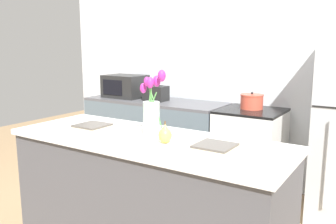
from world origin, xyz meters
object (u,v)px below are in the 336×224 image
plate_setting_left (92,126)px  flower_vase (152,111)px  toaster (156,93)px  cooking_pot (252,101)px  stove_range (250,154)px  pear_figurine (165,134)px  plate_setting_right (215,147)px  microwave (125,86)px

plate_setting_left → flower_vase: bearing=1.2°
toaster → cooking_pot: bearing=4.2°
stove_range → plate_setting_left: bearing=-109.6°
stove_range → pear_figurine: (0.07, -1.65, 0.56)m
toaster → cooking_pot: (1.10, 0.08, -0.01)m
plate_setting_left → toaster: (-0.56, 1.57, 0.02)m
flower_vase → plate_setting_left: size_ratio=1.48×
plate_setting_left → plate_setting_right: same height
toaster → cooking_pot: toaster is taller
pear_figurine → plate_setting_right: 0.30m
flower_vase → toaster: bearing=124.2°
stove_range → plate_setting_right: plate_setting_right is taller
plate_setting_right → flower_vase: bearing=178.6°
stove_range → pear_figurine: size_ratio=6.96×
pear_figurine → microwave: microwave is taller
pear_figurine → microwave: size_ratio=0.27×
stove_range → plate_setting_right: (0.37, -1.59, 0.52)m
pear_figurine → cooking_pot: pear_figurine is taller
toaster → microwave: 0.48m
pear_figurine → flower_vase: bearing=155.1°
toaster → plate_setting_left: bearing=-70.4°
flower_vase → cooking_pot: bearing=88.4°
plate_setting_right → microwave: microwave is taller
stove_range → flower_vase: flower_vase is taller
toaster → microwave: size_ratio=0.58×
microwave → cooking_pot: bearing=2.0°
stove_range → toaster: size_ratio=3.22×
plate_setting_right → cooking_pot: 1.69m
flower_vase → pear_figurine: 0.19m
plate_setting_right → toaster: 2.16m
plate_setting_left → plate_setting_right: size_ratio=1.00×
plate_setting_right → plate_setting_left: bearing=180.0°
plate_setting_right → microwave: (-1.97, 1.59, 0.07)m
flower_vase → plate_setting_right: bearing=-1.4°
stove_range → toaster: 1.25m
microwave → toaster: bearing=-3.0°
plate_setting_left → toaster: size_ratio=1.01×
plate_setting_right → cooking_pot: (-0.39, 1.65, 0.01)m
pear_figurine → cooking_pot: 1.71m
stove_range → toaster: (-1.13, -0.03, 0.54)m
pear_figurine → plate_setting_right: bearing=10.6°
stove_range → cooking_pot: 0.53m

